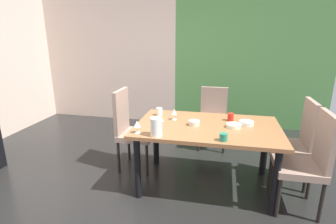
{
  "coord_description": "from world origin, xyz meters",
  "views": [
    {
      "loc": [
        0.93,
        -2.47,
        1.73
      ],
      "look_at": [
        0.31,
        0.43,
        0.85
      ],
      "focal_mm": 28.0,
      "sensor_mm": 36.0,
      "label": 1
    }
  ],
  "objects": [
    {
      "name": "chair_left_far",
      "position": [
        -0.23,
        0.59,
        0.57
      ],
      "size": [
        0.45,
        0.44,
        1.06
      ],
      "rotation": [
        0.0,
        0.0,
        -1.57
      ],
      "color": "gray",
      "rests_on": "ground_plane"
    },
    {
      "name": "pitcher_left",
      "position": [
        0.31,
        -0.09,
        0.85
      ],
      "size": [
        0.13,
        0.12,
        0.19
      ],
      "color": "white",
      "rests_on": "dining_table"
    },
    {
      "name": "wine_glass_right",
      "position": [
        0.38,
        0.46,
        0.84
      ],
      "size": [
        0.07,
        0.07,
        0.13
      ],
      "color": "silver",
      "rests_on": "dining_table"
    },
    {
      "name": "wine_glass_near_window",
      "position": [
        0.09,
        -0.05,
        0.84
      ],
      "size": [
        0.07,
        0.07,
        0.13
      ],
      "color": "silver",
      "rests_on": "dining_table"
    },
    {
      "name": "chair_head_far",
      "position": [
        0.81,
        1.53,
        0.53
      ],
      "size": [
        0.44,
        0.45,
        0.94
      ],
      "rotation": [
        0.0,
        0.0,
        3.14
      ],
      "color": "gray",
      "rests_on": "ground_plane"
    },
    {
      "name": "cup_center",
      "position": [
        1.04,
        0.56,
        0.8
      ],
      "size": [
        0.07,
        0.07,
        0.09
      ],
      "primitive_type": "cylinder",
      "color": "red",
      "rests_on": "dining_table"
    },
    {
      "name": "garden_window_panel",
      "position": [
        1.42,
        2.62,
        1.37
      ],
      "size": [
        2.84,
        0.1,
        2.75
      ],
      "primitive_type": "cube",
      "color": "#4F8646",
      "rests_on": "ground_plane"
    },
    {
      "name": "back_panel_interior",
      "position": [
        -1.42,
        2.62,
        1.37
      ],
      "size": [
        2.85,
        0.1,
        2.75
      ],
      "primitive_type": "cube",
      "color": "beige",
      "rests_on": "ground_plane"
    },
    {
      "name": "serving_bowl_front",
      "position": [
        0.64,
        0.31,
        0.78
      ],
      "size": [
        0.12,
        0.12,
        0.05
      ],
      "primitive_type": "cylinder",
      "color": "beige",
      "rests_on": "dining_table"
    },
    {
      "name": "cup_near_shelf",
      "position": [
        0.17,
        0.59,
        0.8
      ],
      "size": [
        0.08,
        0.08,
        0.1
      ],
      "primitive_type": "cylinder",
      "color": "white",
      "rests_on": "dining_table"
    },
    {
      "name": "chair_right_near",
      "position": [
        1.8,
        0.08,
        0.57
      ],
      "size": [
        0.44,
        0.44,
        1.04
      ],
      "rotation": [
        0.0,
        0.0,
        1.57
      ],
      "color": "gray",
      "rests_on": "ground_plane"
    },
    {
      "name": "cup_west",
      "position": [
        0.97,
        -0.08,
        0.79
      ],
      "size": [
        0.08,
        0.08,
        0.08
      ],
      "primitive_type": "cylinder",
      "color": "#257A5C",
      "rests_on": "dining_table"
    },
    {
      "name": "dining_table",
      "position": [
        0.79,
        0.33,
        0.66
      ],
      "size": [
        1.6,
        1.01,
        0.75
      ],
      "color": "#95613B",
      "rests_on": "ground_plane"
    },
    {
      "name": "ground_plane",
      "position": [
        0.0,
        0.0,
        -0.01
      ],
      "size": [
        5.69,
        5.34,
        0.02
      ],
      "primitive_type": "cube",
      "color": "black"
    },
    {
      "name": "chair_right_far",
      "position": [
        1.8,
        0.59,
        0.56
      ],
      "size": [
        0.44,
        0.44,
        1.03
      ],
      "rotation": [
        0.0,
        0.0,
        1.57
      ],
      "color": "gray",
      "rests_on": "ground_plane"
    },
    {
      "name": "serving_bowl_rear",
      "position": [
        1.22,
        0.44,
        0.77
      ],
      "size": [
        0.16,
        0.16,
        0.05
      ],
      "primitive_type": "cylinder",
      "color": "silver",
      "rests_on": "dining_table"
    },
    {
      "name": "serving_bowl_north",
      "position": [
        1.08,
        0.33,
        0.77
      ],
      "size": [
        0.16,
        0.16,
        0.04
      ],
      "primitive_type": "cylinder",
      "color": "#E4EBC6",
      "rests_on": "dining_table"
    }
  ]
}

